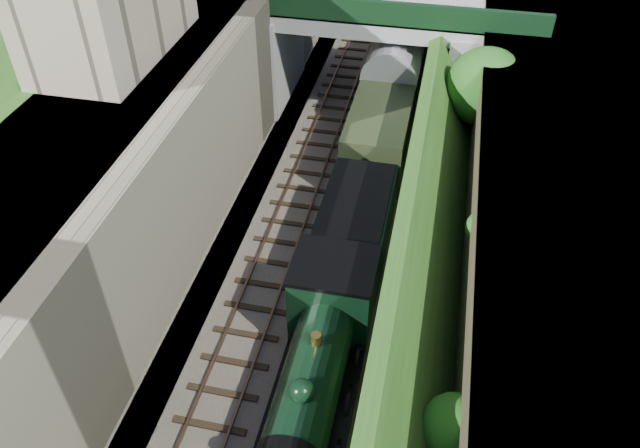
% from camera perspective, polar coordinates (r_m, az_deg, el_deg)
% --- Properties ---
extents(trackbed, '(10.00, 90.00, 0.20)m').
position_cam_1_polar(trackbed, '(33.78, 3.72, 7.64)').
color(trackbed, '#473F38').
rests_on(trackbed, ground).
extents(retaining_wall, '(1.00, 90.00, 7.00)m').
position_cam_1_polar(retaining_wall, '(33.18, -5.70, 13.66)').
color(retaining_wall, '#756B56').
rests_on(retaining_wall, ground).
extents(street_plateau_left, '(6.00, 90.00, 7.00)m').
position_cam_1_polar(street_plateau_left, '(34.33, -11.47, 14.02)').
color(street_plateau_left, '#262628').
rests_on(street_plateau_left, ground).
extents(street_plateau_right, '(8.00, 90.00, 6.25)m').
position_cam_1_polar(street_plateau_right, '(32.49, 20.96, 9.70)').
color(street_plateau_right, '#262628').
rests_on(street_plateau_right, ground).
extents(embankment_slope, '(4.56, 90.00, 6.52)m').
position_cam_1_polar(embankment_slope, '(29.74, 12.65, 7.73)').
color(embankment_slope, '#1E4714').
rests_on(embankment_slope, ground).
extents(track_left, '(2.50, 90.00, 0.20)m').
position_cam_1_polar(track_left, '(33.99, 0.37, 8.25)').
color(track_left, black).
rests_on(track_left, trackbed).
extents(track_right, '(2.50, 90.00, 0.20)m').
position_cam_1_polar(track_right, '(33.58, 5.77, 7.59)').
color(track_right, black).
rests_on(track_right, trackbed).
extents(road_bridge, '(16.00, 6.40, 7.25)m').
position_cam_1_polar(road_bridge, '(35.29, 6.69, 16.33)').
color(road_bridge, gray).
rests_on(road_bridge, ground).
extents(building_near, '(4.00, 8.00, 4.00)m').
position_cam_1_polar(building_near, '(27.51, -18.76, 18.53)').
color(building_near, gray).
rests_on(building_near, street_plateau_left).
extents(tree, '(3.60, 3.80, 6.60)m').
position_cam_1_polar(tree, '(30.06, 15.05, 11.89)').
color(tree, black).
rests_on(tree, ground).
extents(locomotive, '(3.10, 10.23, 3.83)m').
position_cam_1_polar(locomotive, '(20.40, -0.46, -13.65)').
color(locomotive, black).
rests_on(locomotive, trackbed).
extents(tender, '(2.70, 6.00, 3.05)m').
position_cam_1_polar(tender, '(25.50, 3.16, -0.75)').
color(tender, black).
rests_on(tender, trackbed).
extents(coach_front, '(2.90, 18.00, 3.70)m').
position_cam_1_polar(coach_front, '(35.67, 6.74, 12.98)').
color(coach_front, black).
rests_on(coach_front, trackbed).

